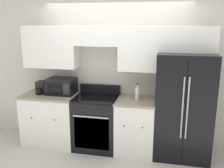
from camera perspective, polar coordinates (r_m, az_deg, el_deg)
ground_plane at (r=4.31m, az=-0.91°, el=-16.35°), size 12.00×12.00×0.00m
wall_back at (r=4.36m, az=0.97°, el=4.58°), size 8.00×0.39×2.60m
lower_cabinets_left at (r=4.73m, az=-13.65°, el=-7.71°), size 0.98×0.64×0.93m
lower_cabinets_right at (r=4.32m, az=5.39°, el=-9.49°), size 0.66×0.64×0.93m
oven_range at (r=4.44m, az=-3.59°, el=-8.72°), size 0.75×0.65×1.09m
refrigerator at (r=4.21m, az=15.94°, el=-4.84°), size 0.88×0.75×1.72m
microwave at (r=4.55m, az=-11.49°, el=-0.49°), size 0.49×0.39×0.28m
bottle at (r=4.13m, az=5.81°, el=-2.15°), size 0.07×0.07×0.28m
electric_kettle at (r=4.66m, az=-15.87°, el=-0.86°), size 0.16×0.24×0.22m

